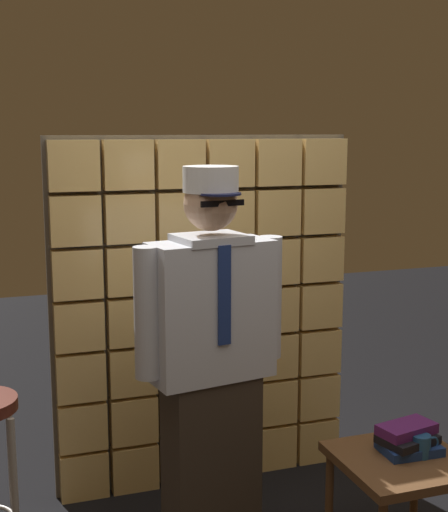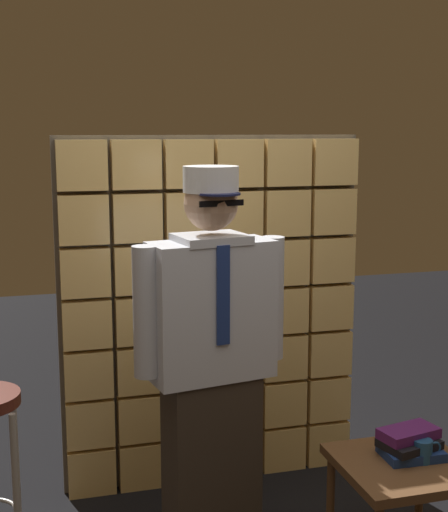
{
  "view_description": "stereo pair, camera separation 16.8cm",
  "coord_description": "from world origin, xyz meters",
  "px_view_note": "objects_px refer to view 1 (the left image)",
  "views": [
    {
      "loc": [
        -1.11,
        -2.33,
        1.87
      ],
      "look_at": [
        -0.15,
        0.45,
        1.35
      ],
      "focal_mm": 51.11,
      "sensor_mm": 36.0,
      "label": 1
    },
    {
      "loc": [
        -0.95,
        -2.38,
        1.87
      ],
      "look_at": [
        -0.15,
        0.45,
        1.35
      ],
      "focal_mm": 51.11,
      "sensor_mm": 36.0,
      "label": 2
    }
  ],
  "objects_px": {
    "side_table": "(402,473)",
    "book_stack": "(408,439)",
    "coffee_mug": "(422,446)",
    "standing_person": "(211,361)"
  },
  "relations": [
    {
      "from": "standing_person",
      "to": "side_table",
      "type": "height_order",
      "value": "standing_person"
    },
    {
      "from": "side_table",
      "to": "book_stack",
      "type": "relative_size",
      "value": 1.93
    },
    {
      "from": "side_table",
      "to": "book_stack",
      "type": "bearing_deg",
      "value": 39.23
    },
    {
      "from": "standing_person",
      "to": "coffee_mug",
      "type": "relative_size",
      "value": 13.67
    },
    {
      "from": "standing_person",
      "to": "book_stack",
      "type": "distance_m",
      "value": 0.9
    },
    {
      "from": "side_table",
      "to": "coffee_mug",
      "type": "xyz_separation_m",
      "value": [
        0.08,
        -0.02,
        0.12
      ]
    },
    {
      "from": "side_table",
      "to": "coffee_mug",
      "type": "bearing_deg",
      "value": -12.61
    },
    {
      "from": "side_table",
      "to": "book_stack",
      "type": "height_order",
      "value": "book_stack"
    },
    {
      "from": "standing_person",
      "to": "coffee_mug",
      "type": "xyz_separation_m",
      "value": [
        0.8,
        -0.39,
        -0.33
      ]
    },
    {
      "from": "standing_person",
      "to": "coffee_mug",
      "type": "height_order",
      "value": "standing_person"
    }
  ]
}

